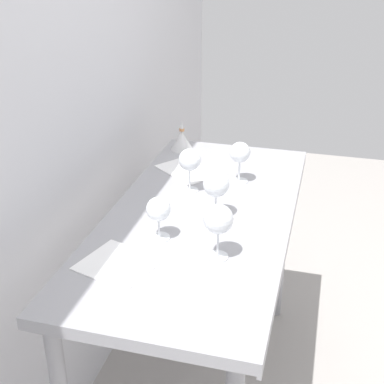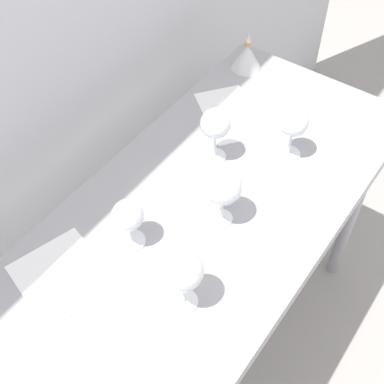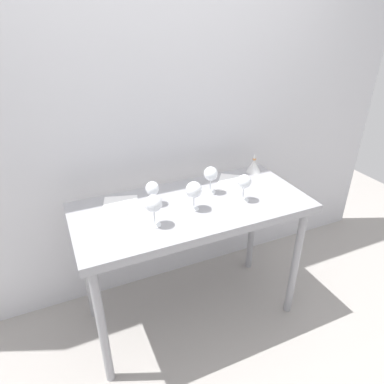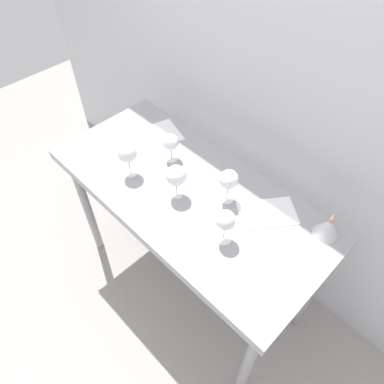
{
  "view_description": "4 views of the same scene",
  "coord_description": "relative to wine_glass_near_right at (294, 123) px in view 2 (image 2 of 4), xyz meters",
  "views": [
    {
      "loc": [
        -1.65,
        -0.42,
        1.81
      ],
      "look_at": [
        0.04,
        0.04,
        0.96
      ],
      "focal_mm": 49.81,
      "sensor_mm": 36.0,
      "label": 1
    },
    {
      "loc": [
        -0.77,
        -0.51,
        2.04
      ],
      "look_at": [
        -0.02,
        0.03,
        0.95
      ],
      "focal_mm": 50.44,
      "sensor_mm": 36.0,
      "label": 2
    },
    {
      "loc": [
        -0.72,
        -1.61,
        1.93
      ],
      "look_at": [
        -0.02,
        -0.05,
        1.01
      ],
      "focal_mm": 32.13,
      "sensor_mm": 36.0,
      "label": 3
    },
    {
      "loc": [
        0.81,
        -0.78,
        2.17
      ],
      "look_at": [
        0.06,
        -0.04,
        0.95
      ],
      "focal_mm": 33.8,
      "sensor_mm": 36.0,
      "label": 4
    }
  ],
  "objects": [
    {
      "name": "wine_glass_far_right",
      "position": [
        -0.13,
        0.17,
        0.0
      ],
      "size": [
        0.09,
        0.09,
        0.17
      ],
      "color": "white",
      "rests_on": "steel_counter"
    },
    {
      "name": "tasting_sheet_upper",
      "position": [
        0.05,
        0.24,
        -0.12
      ],
      "size": [
        0.28,
        0.3,
        0.0
      ],
      "primitive_type": "cube",
      "rotation": [
        0.0,
        0.0,
        -0.65
      ],
      "color": "white",
      "rests_on": "steel_counter"
    },
    {
      "name": "wine_glass_near_center",
      "position": [
        -0.31,
        0.03,
        0.0
      ],
      "size": [
        0.09,
        0.09,
        0.18
      ],
      "color": "white",
      "rests_on": "steel_counter"
    },
    {
      "name": "tasting_sheet_lower",
      "position": [
        -0.69,
        0.25,
        -0.12
      ],
      "size": [
        0.25,
        0.26,
        0.0
      ],
      "primitive_type": "cube",
      "rotation": [
        0.0,
        0.0,
        -0.29
      ],
      "color": "white",
      "rests_on": "steel_counter"
    },
    {
      "name": "steel_counter",
      "position": [
        -0.3,
        0.08,
        -0.23
      ],
      "size": [
        1.4,
        0.65,
        0.9
      ],
      "color": "#96969B",
      "rests_on": "ground_plane"
    },
    {
      "name": "ground_plane",
      "position": [
        -0.3,
        0.09,
        -1.02
      ],
      "size": [
        6.0,
        6.0,
        0.0
      ],
      "primitive_type": "plane",
      "color": "#9E9994"
    },
    {
      "name": "wine_glass_near_right",
      "position": [
        0.0,
        0.0,
        0.0
      ],
      "size": [
        0.08,
        0.08,
        0.17
      ],
      "color": "white",
      "rests_on": "steel_counter"
    },
    {
      "name": "decanter_funnel",
      "position": [
        0.28,
        0.32,
        -0.08
      ],
      "size": [
        0.11,
        0.11,
        0.14
      ],
      "color": "silver",
      "rests_on": "steel_counter"
    },
    {
      "name": "wine_glass_near_left",
      "position": [
        -0.57,
        -0.04,
        0.01
      ],
      "size": [
        0.09,
        0.09,
        0.18
      ],
      "color": "white",
      "rests_on": "steel_counter"
    },
    {
      "name": "wine_glass_far_left",
      "position": [
        -0.51,
        0.17,
        -0.02
      ],
      "size": [
        0.08,
        0.08,
        0.15
      ],
      "color": "white",
      "rests_on": "steel_counter"
    },
    {
      "name": "back_wall",
      "position": [
        -0.3,
        0.58,
        0.28
      ],
      "size": [
        3.8,
        0.04,
        2.6
      ],
      "primitive_type": "cube",
      "color": "silver",
      "rests_on": "ground_plane"
    }
  ]
}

